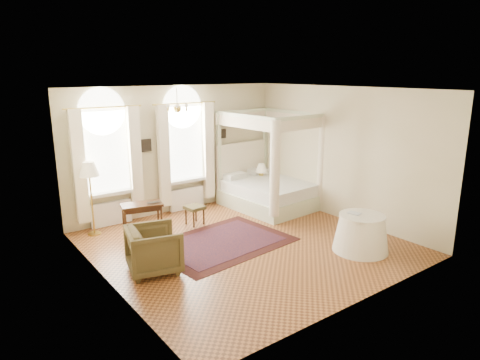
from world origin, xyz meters
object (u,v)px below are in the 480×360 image
(canopy_bed, at_px, (269,186))
(armchair, at_px, (154,249))
(floor_lamp, at_px, (89,173))
(stool, at_px, (195,209))
(side_table, at_px, (361,233))
(nightstand, at_px, (263,189))
(writing_desk, at_px, (142,208))
(coffee_table, at_px, (146,237))

(canopy_bed, xyz_separation_m, armchair, (-4.27, -1.72, -0.16))
(floor_lamp, bearing_deg, canopy_bed, -10.22)
(canopy_bed, xyz_separation_m, stool, (-2.37, 0.01, -0.20))
(side_table, bearing_deg, canopy_bed, 83.22)
(armchair, bearing_deg, canopy_bed, -54.17)
(armchair, relative_size, floor_lamp, 0.56)
(floor_lamp, bearing_deg, nightstand, -1.44)
(canopy_bed, bearing_deg, armchair, -158.07)
(canopy_bed, bearing_deg, writing_desk, 175.47)
(side_table, bearing_deg, nightstand, 79.26)
(writing_desk, xyz_separation_m, stool, (1.24, -0.28, -0.20))
(armchair, bearing_deg, side_table, -99.80)
(canopy_bed, bearing_deg, nightstand, 61.84)
(coffee_table, distance_m, floor_lamp, 2.10)
(writing_desk, distance_m, armchair, 2.12)
(stool, distance_m, side_table, 3.95)
(coffee_table, bearing_deg, canopy_bed, 12.47)
(writing_desk, relative_size, side_table, 0.88)
(canopy_bed, height_order, coffee_table, canopy_bed)
(canopy_bed, bearing_deg, side_table, -96.78)
(writing_desk, xyz_separation_m, armchair, (-0.66, -2.01, -0.16))
(canopy_bed, relative_size, stool, 5.50)
(floor_lamp, relative_size, side_table, 1.48)
(writing_desk, relative_size, floor_lamp, 0.59)
(floor_lamp, bearing_deg, side_table, -45.53)
(nightstand, height_order, side_table, side_table)
(writing_desk, xyz_separation_m, side_table, (3.20, -3.70, -0.21))
(writing_desk, height_order, side_table, side_table)
(nightstand, bearing_deg, coffee_table, -160.20)
(side_table, bearing_deg, writing_desk, 130.87)
(canopy_bed, relative_size, nightstand, 4.31)
(canopy_bed, relative_size, writing_desk, 2.57)
(nightstand, distance_m, floor_lamp, 5.08)
(floor_lamp, bearing_deg, stool, -20.35)
(nightstand, relative_size, floor_lamp, 0.35)
(armchair, bearing_deg, nightstand, -48.59)
(stool, xyz_separation_m, coffee_table, (-1.69, -0.91, -0.03))
(coffee_table, bearing_deg, side_table, -34.56)
(floor_lamp, distance_m, side_table, 6.04)
(coffee_table, distance_m, side_table, 4.44)
(armchair, relative_size, side_table, 0.83)
(nightstand, distance_m, coffee_table, 4.72)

